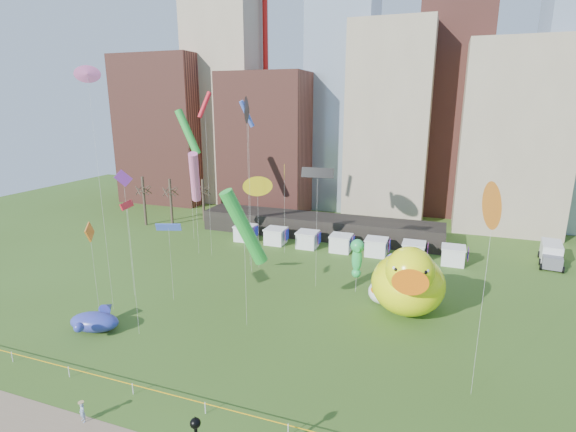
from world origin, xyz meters
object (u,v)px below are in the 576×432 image
at_px(whale_inflatable, 95,321).
at_px(seahorse_purple, 392,269).
at_px(big_duck, 408,281).
at_px(seahorse_green, 357,255).
at_px(small_duck, 383,290).
at_px(box_truck, 551,254).
at_px(woman, 82,412).

bearing_deg(whale_inflatable, seahorse_purple, 19.05).
distance_m(big_duck, seahorse_green, 6.71).
distance_m(big_duck, small_duck, 3.60).
xyz_separation_m(small_duck, box_truck, (19.19, 19.38, -0.09)).
bearing_deg(big_duck, box_truck, 46.09).
xyz_separation_m(seahorse_green, seahorse_purple, (3.92, -1.10, -0.65)).
bearing_deg(seahorse_purple, woman, -127.68).
bearing_deg(small_duck, big_duck, -19.85).
relative_size(big_duck, seahorse_green, 1.66).
distance_m(small_duck, woman, 29.42).
relative_size(seahorse_purple, woman, 3.77).
bearing_deg(big_duck, small_duck, 145.53).
xyz_separation_m(small_duck, seahorse_purple, (0.73, 0.74, 2.24)).
xyz_separation_m(seahorse_purple, whale_inflatable, (-25.07, -15.41, -2.79)).
bearing_deg(seahorse_green, big_duck, -39.87).
bearing_deg(whale_inflatable, box_truck, 25.50).
distance_m(big_duck, whale_inflatable, 30.12).
height_order(seahorse_green, whale_inflatable, seahorse_green).
bearing_deg(whale_inflatable, small_duck, 18.55).
relative_size(seahorse_green, box_truck, 0.94).
xyz_separation_m(seahorse_purple, woman, (-16.90, -25.31, -2.98)).
xyz_separation_m(small_duck, woman, (-16.17, -24.57, -0.74)).
bearing_deg(box_truck, small_duck, -127.52).
xyz_separation_m(big_duck, woman, (-18.76, -23.13, -2.78)).
xyz_separation_m(whale_inflatable, woman, (8.18, -9.90, -0.20)).
distance_m(seahorse_green, whale_inflatable, 27.04).
distance_m(whale_inflatable, box_truck, 55.27).
height_order(big_duck, whale_inflatable, big_duck).
height_order(seahorse_green, woman, seahorse_green).
distance_m(whale_inflatable, woman, 12.84).
xyz_separation_m(big_duck, small_duck, (-2.60, 1.45, -2.04)).
relative_size(big_duck, seahorse_purple, 1.90).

